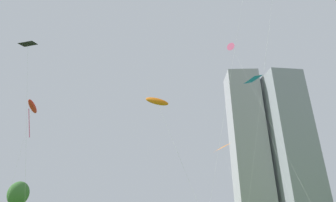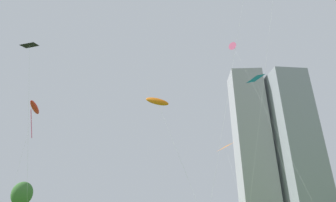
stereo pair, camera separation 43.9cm
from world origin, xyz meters
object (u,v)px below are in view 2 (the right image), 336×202
object	(u,v)px
kite_flying_1	(256,79)
kite_flying_4	(29,46)
kite_flying_3	(157,101)
distant_highrise_0	(296,138)
park_tree_0	(22,194)
kite_flying_2	(234,47)
kite_flying_0	(225,147)
kite_flying_6	(35,108)
distant_highrise_1	(252,138)

from	to	relation	value
kite_flying_1	kite_flying_4	bearing A→B (deg)	-145.15
kite_flying_3	distant_highrise_0	xyz separation A→B (m)	(58.86, 105.09, 22.87)
kite_flying_3	park_tree_0	world-z (taller)	kite_flying_3
kite_flying_1	kite_flying_2	world-z (taller)	kite_flying_2
kite_flying_1	kite_flying_0	bearing A→B (deg)	-169.24
distant_highrise_0	kite_flying_2	bearing A→B (deg)	-126.12
kite_flying_2	kite_flying_6	xyz separation A→B (m)	(-29.75, -9.94, -15.32)
distant_highrise_0	distant_highrise_1	world-z (taller)	distant_highrise_1
kite_flying_1	distant_highrise_0	distance (m)	90.66
kite_flying_3	kite_flying_6	world-z (taller)	kite_flying_6
kite_flying_0	kite_flying_1	bearing A→B (deg)	10.76
kite_flying_0	kite_flying_2	xyz separation A→B (m)	(2.02, -7.43, 17.06)
kite_flying_0	kite_flying_3	bearing A→B (deg)	-114.77
kite_flying_4	park_tree_0	xyz separation A→B (m)	(-9.93, 21.32, -16.28)
kite_flying_1	kite_flying_4	distance (m)	42.90
kite_flying_6	distant_highrise_1	xyz separation A→B (m)	(56.38, 108.21, 23.54)
distant_highrise_1	kite_flying_3	bearing A→B (deg)	-109.78
kite_flying_2	kite_flying_6	world-z (taller)	kite_flying_2
kite_flying_4	kite_flying_6	bearing A→B (deg)	99.97
kite_flying_2	distant_highrise_0	distance (m)	101.14
distant_highrise_1	kite_flying_1	bearing A→B (deg)	-103.81
park_tree_0	distant_highrise_0	bearing A→B (deg)	44.51
kite_flying_0	kite_flying_1	xyz separation A→B (m)	(7.93, 1.51, 14.93)
kite_flying_0	distant_highrise_0	distance (m)	98.12
distant_highrise_1	kite_flying_6	bearing A→B (deg)	-118.28
kite_flying_0	kite_flying_6	xyz separation A→B (m)	(-27.74, -17.38, 1.74)
kite_flying_1	kite_flying_2	bearing A→B (deg)	-123.50
kite_flying_0	kite_flying_4	bearing A→B (deg)	-139.77
kite_flying_0	kite_flying_2	world-z (taller)	kite_flying_2
kite_flying_4	kite_flying_0	bearing A→B (deg)	40.23
kite_flying_1	park_tree_0	xyz separation A→B (m)	(-44.67, -2.87, -23.23)
park_tree_0	distant_highrise_1	distance (m)	117.91
distant_highrise_0	kite_flying_4	bearing A→B (deg)	-134.42
kite_flying_3	kite_flying_2	bearing A→B (deg)	50.79
park_tree_0	kite_flying_6	bearing A→B (deg)	-60.66
kite_flying_3	park_tree_0	xyz separation A→B (m)	(-26.22, 21.44, -8.25)
kite_flying_1	kite_flying_2	xyz separation A→B (m)	(-5.92, -8.94, 2.13)
kite_flying_2	kite_flying_4	world-z (taller)	kite_flying_2
kite_flying_6	kite_flying_2	bearing A→B (deg)	18.48
distant_highrise_0	park_tree_0	bearing A→B (deg)	-144.30
kite_flying_0	distant_highrise_1	distance (m)	98.54
kite_flying_1	park_tree_0	bearing A→B (deg)	-176.33
kite_flying_0	park_tree_0	size ratio (longest dim) A/B	1.99
kite_flying_2	kite_flying_3	xyz separation A→B (m)	(-12.54, -15.37, -17.11)
kite_flying_1	kite_flying_3	distance (m)	34.00
kite_flying_2	kite_flying_4	bearing A→B (deg)	-152.12
kite_flying_2	distant_highrise_1	distance (m)	102.14
kite_flying_1	kite_flying_6	xyz separation A→B (m)	(-35.67, -18.89, -13.18)
kite_flying_2	kite_flying_4	size ratio (longest dim) A/B	1.43
kite_flying_2	distant_highrise_0	bearing A→B (deg)	62.69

